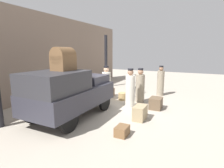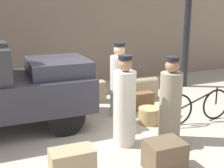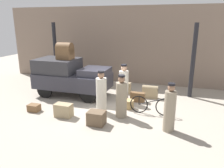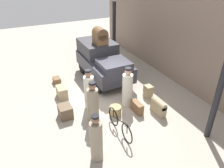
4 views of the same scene
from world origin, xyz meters
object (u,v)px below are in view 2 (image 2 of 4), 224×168
porter_standing_middle (170,104)px  trunk_umber_medium (72,165)px  trunk_barrel_dark (144,88)px  suitcase_tan_flat (98,91)px  conductor_in_dark_uniform (125,105)px  porter_with_bicycle (119,83)px  wicker_basket (149,116)px  bicycle (198,107)px  trunk_wicker_pale (141,101)px  suitcase_small_leather (164,156)px

porter_standing_middle → trunk_umber_medium: size_ratio=2.50×
trunk_barrel_dark → suitcase_tan_flat: 1.30m
suitcase_tan_flat → conductor_in_dark_uniform: bearing=-98.9°
porter_with_bicycle → trunk_umber_medium: porter_with_bicycle is taller
wicker_basket → suitcase_tan_flat: bearing=105.3°
porter_with_bicycle → bicycle: bearing=-37.6°
trunk_barrel_dark → trunk_wicker_pale: trunk_barrel_dark is taller
trunk_umber_medium → suitcase_tan_flat: suitcase_tan_flat is taller
porter_with_bicycle → suitcase_small_leather: (-0.33, -2.64, -0.55)m
conductor_in_dark_uniform → bicycle: bearing=11.0°
bicycle → suitcase_tan_flat: bicycle is taller
wicker_basket → trunk_umber_medium: size_ratio=0.71×
porter_standing_middle → trunk_umber_medium: bearing=-162.4°
trunk_umber_medium → suitcase_small_leather: (1.49, -0.25, -0.01)m
trunk_umber_medium → trunk_wicker_pale: 3.51m
trunk_umber_medium → trunk_barrel_dark: bearing=47.6°
bicycle → suitcase_tan_flat: (-1.58, 2.31, -0.09)m
porter_with_bicycle → suitcase_tan_flat: size_ratio=3.11×
suitcase_small_leather → suitcase_tan_flat: bearing=87.0°
trunk_umber_medium → suitcase_tan_flat: 3.95m
porter_with_bicycle → trunk_barrel_dark: size_ratio=2.34×
porter_with_bicycle → suitcase_small_leather: 2.72m
porter_with_bicycle → wicker_basket: bearing=-61.8°
wicker_basket → porter_with_bicycle: size_ratio=0.27×
bicycle → trunk_wicker_pale: bearing=123.4°
suitcase_tan_flat → suitcase_small_leather: bearing=-93.0°
trunk_wicker_pale → porter_with_bicycle: bearing=-170.1°
suitcase_small_leather → suitcase_tan_flat: size_ratio=1.08×
porter_standing_middle → trunk_barrel_dark: bearing=73.0°
bicycle → trunk_umber_medium: (-3.28, -1.26, -0.11)m
suitcase_small_leather → conductor_in_dark_uniform: bearing=101.0°
wicker_basket → trunk_wicker_pale: trunk_wicker_pale is taller
conductor_in_dark_uniform → porter_standing_middle: bearing=-11.7°
wicker_basket → trunk_wicker_pale: bearing=74.9°
porter_with_bicycle → trunk_barrel_dark: 1.47m
wicker_basket → porter_standing_middle: bearing=-93.5°
porter_with_bicycle → suitcase_tan_flat: (-0.12, 1.19, -0.52)m
wicker_basket → porter_with_bicycle: porter_with_bicycle is taller
wicker_basket → conductor_in_dark_uniform: bearing=-141.8°
bicycle → trunk_wicker_pale: size_ratio=2.66×
bicycle → wicker_basket: (-1.05, 0.36, -0.19)m
porter_with_bicycle → conductor_in_dark_uniform: porter_with_bicycle is taller
wicker_basket → trunk_barrel_dark: trunk_barrel_dark is taller
suitcase_small_leather → porter_standing_middle: bearing=54.2°
porter_standing_middle → suitcase_tan_flat: size_ratio=2.98×
bicycle → trunk_barrel_dark: bearing=99.8°
bicycle → porter_with_bicycle: porter_with_bicycle is taller
wicker_basket → porter_with_bicycle: 1.06m
porter_with_bicycle → trunk_umber_medium: (-1.82, -2.39, -0.54)m
conductor_in_dark_uniform → suitcase_small_leather: 1.27m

